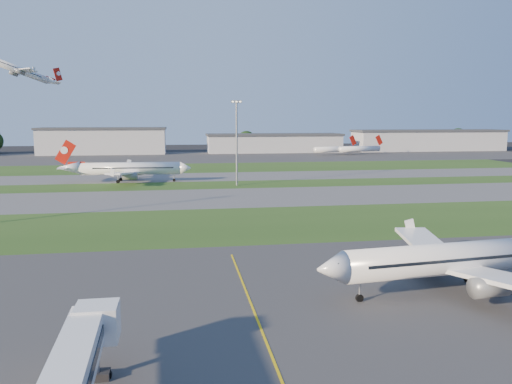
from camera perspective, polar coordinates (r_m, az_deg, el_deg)
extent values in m
plane|color=black|center=(47.64, -5.06, -17.13)|extent=(700.00, 700.00, 0.00)
cube|color=#333335|center=(47.64, -5.06, -17.13)|extent=(300.00, 70.00, 0.01)
cube|color=#284717|center=(97.13, -7.14, -3.82)|extent=(300.00, 34.00, 0.01)
cube|color=#515154|center=(129.57, -7.60, -0.74)|extent=(300.00, 32.00, 0.01)
cube|color=#284717|center=(154.30, -7.82, 0.72)|extent=(300.00, 18.00, 0.01)
cube|color=#515154|center=(176.12, -7.97, 1.67)|extent=(300.00, 26.00, 0.01)
cube|color=#284717|center=(208.93, -8.12, 2.73)|extent=(300.00, 40.00, 0.01)
cube|color=#333335|center=(268.70, -8.31, 3.98)|extent=(400.00, 80.00, 0.01)
cube|color=gold|center=(48.18, 1.15, -16.80)|extent=(0.25, 60.00, 0.02)
cube|color=white|center=(44.10, -17.68, -14.00)|extent=(3.40, 3.00, 3.00)
cylinder|color=gray|center=(43.37, -17.93, -17.89)|extent=(0.70, 0.70, 3.20)
cube|color=black|center=(43.93, -17.85, -19.35)|extent=(2.20, 1.20, 0.70)
cylinder|color=white|center=(64.18, 22.26, -6.98)|extent=(29.99, 6.94, 3.77)
cube|color=white|center=(71.08, 19.01, -5.75)|extent=(6.45, 15.35, 1.53)
cylinder|color=slate|center=(60.05, 25.15, -9.78)|extent=(4.39, 2.72, 2.28)
cylinder|color=slate|center=(68.80, 18.95, -7.16)|extent=(4.39, 2.72, 2.28)
cylinder|color=white|center=(165.66, -14.12, 2.62)|extent=(31.87, 5.69, 4.02)
cube|color=#AF160B|center=(169.30, -20.95, 4.27)|extent=(6.87, 0.73, 8.00)
cube|color=white|center=(174.19, -14.07, 2.72)|extent=(7.68, 16.47, 1.63)
cube|color=white|center=(157.56, -14.93, 2.11)|extent=(9.19, 16.55, 1.63)
cylinder|color=slate|center=(171.80, -13.64, 2.27)|extent=(4.56, 2.66, 2.43)
cylinder|color=slate|center=(159.73, -14.22, 1.80)|extent=(4.56, 2.66, 2.43)
cylinder|color=white|center=(280.69, -25.49, 12.47)|extent=(26.62, 18.50, 3.68)
cube|color=#AF160B|center=(286.71, -21.91, 13.57)|extent=(5.51, 3.61, 7.33)
cube|color=white|center=(273.50, -24.84, 12.54)|extent=(13.48, 13.24, 1.50)
cube|color=white|center=(288.35, -25.71, 12.23)|extent=(8.63, 15.17, 1.50)
cylinder|color=slate|center=(275.05, -25.24, 12.26)|extent=(4.63, 4.04, 2.23)
cylinder|color=slate|center=(285.83, -25.87, 12.05)|extent=(4.63, 4.04, 2.23)
cylinder|color=white|center=(282.82, 8.91, 4.84)|extent=(25.69, 11.18, 3.20)
cube|color=#AF160B|center=(290.39, 11.02, 5.82)|extent=(5.01, 1.91, 6.16)
cylinder|color=white|center=(289.63, 11.75, 4.84)|extent=(26.08, 8.72, 3.20)
cube|color=#AF160B|center=(296.66, 13.89, 5.79)|extent=(5.12, 1.41, 6.16)
cylinder|color=gray|center=(152.14, -2.22, 5.42)|extent=(0.60, 0.60, 25.00)
cube|color=gray|center=(152.01, -2.25, 10.28)|extent=(3.20, 0.50, 0.80)
cube|color=#FFF2CC|center=(152.01, -2.25, 10.28)|extent=(2.80, 0.70, 0.35)
cube|color=#A4A6AC|center=(301.20, -17.04, 5.51)|extent=(70.00, 22.00, 14.00)
cube|color=#383A3F|center=(300.96, -17.10, 6.95)|extent=(71.40, 23.00, 1.20)
cube|color=#A4A6AC|center=(303.82, 2.08, 5.52)|extent=(80.00, 22.00, 10.00)
cube|color=#383A3F|center=(303.59, 2.08, 6.57)|extent=(81.60, 23.00, 1.20)
cube|color=#A4A6AC|center=(337.35, 19.08, 5.52)|extent=(95.00, 22.00, 12.00)
cube|color=#383A3F|center=(337.13, 19.13, 6.64)|extent=(96.90, 23.00, 1.20)
cylinder|color=black|center=(309.96, -12.12, 4.80)|extent=(1.00, 1.00, 3.60)
sphere|color=black|center=(309.74, -12.14, 5.55)|extent=(9.90, 9.90, 9.90)
cylinder|color=black|center=(315.34, -1.10, 5.10)|extent=(1.00, 1.00, 4.20)
sphere|color=black|center=(315.10, -1.10, 5.96)|extent=(11.55, 11.55, 11.55)
cylinder|color=black|center=(332.00, 11.93, 5.05)|extent=(1.00, 1.00, 3.80)
sphere|color=black|center=(331.79, 11.96, 5.79)|extent=(10.45, 10.45, 10.45)
cylinder|color=black|center=(366.16, 22.05, 4.98)|extent=(1.00, 1.00, 4.60)
sphere|color=black|center=(365.94, 22.09, 5.79)|extent=(12.65, 12.65, 12.65)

